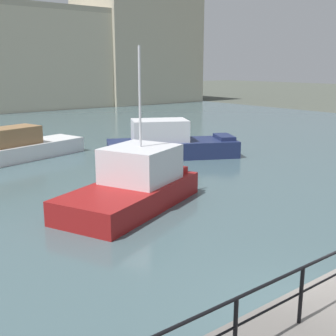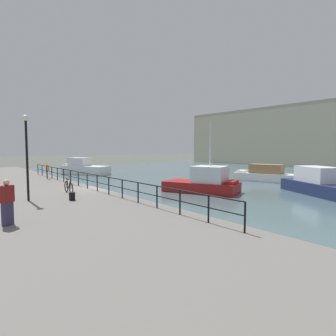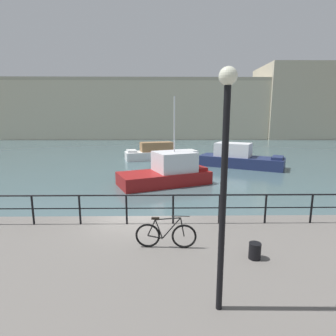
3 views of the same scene
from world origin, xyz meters
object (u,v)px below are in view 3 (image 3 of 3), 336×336
moored_white_yacht (239,158)px  moored_cabin_cruiser (160,153)px  parked_bicycle (166,235)px  moored_harbor_tender (168,172)px  harbor_building (190,109)px  quay_lamp_post (225,163)px  mooring_bollard (255,251)px

moored_white_yacht → moored_cabin_cruiser: moored_white_yacht is taller
moored_white_yacht → parked_bicycle: (-7.30, -18.57, 0.62)m
moored_white_yacht → parked_bicycle: bearing=-83.8°
moored_harbor_tender → parked_bicycle: bearing=-114.1°
harbor_building → moored_white_yacht: 37.93m
harbor_building → moored_harbor_tender: harbor_building is taller
harbor_building → moored_white_yacht: (1.30, -37.47, -5.72)m
moored_harbor_tender → quay_lamp_post: moored_harbor_tender is taller
moored_cabin_cruiser → mooring_bollard: moored_cabin_cruiser is taller
parked_bicycle → quay_lamp_post: size_ratio=0.39×
harbor_building → moored_white_yacht: bearing=-88.0°
moored_white_yacht → parked_bicycle: size_ratio=4.69×
moored_harbor_tender → parked_bicycle: 11.87m
moored_cabin_cruiser → mooring_bollard: (2.93, -24.17, 0.58)m
mooring_bollard → parked_bicycle: bearing=164.8°
harbor_building → parked_bicycle: harbor_building is taller
moored_harbor_tender → moored_cabin_cruiser: moored_harbor_tender is taller
moored_cabin_cruiser → mooring_bollard: bearing=82.0°
moored_white_yacht → quay_lamp_post: size_ratio=1.82×
moored_white_yacht → moored_cabin_cruiser: size_ratio=0.96×
harbor_building → parked_bicycle: size_ratio=44.52×
harbor_building → moored_harbor_tender: (-5.75, -44.18, -5.69)m
moored_harbor_tender → moored_white_yacht: size_ratio=0.85×
parked_bicycle → moored_harbor_tender: bearing=92.5°
parked_bicycle → mooring_bollard: bearing=-11.5°
harbor_building → moored_white_yacht: harbor_building is taller
moored_white_yacht → moored_cabin_cruiser: 9.29m
moored_harbor_tender → quay_lamp_post: bearing=-109.8°
mooring_bollard → quay_lamp_post: quay_lamp_post is taller
mooring_bollard → quay_lamp_post: 3.55m
parked_bicycle → quay_lamp_post: quay_lamp_post is taller
harbor_building → quay_lamp_post: 58.82m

